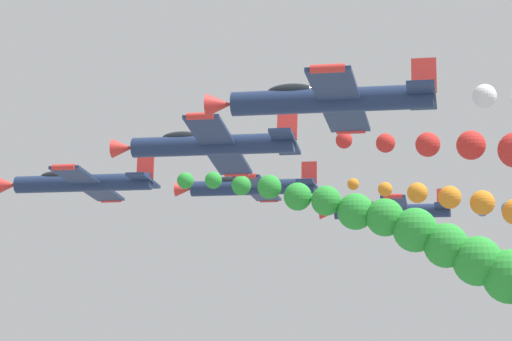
{
  "coord_description": "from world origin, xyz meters",
  "views": [
    {
      "loc": [
        -66.9,
        -12.68,
        80.46
      ],
      "look_at": [
        0.0,
        0.0,
        90.9
      ],
      "focal_mm": 77.39,
      "sensor_mm": 36.0,
      "label": 1
    }
  ],
  "objects": [
    {
      "name": "smoke_trail_lead",
      "position": [
        -1.75,
        -11.85,
        85.49
      ],
      "size": [
        4.09,
        23.53,
        9.6
      ],
      "color": "green"
    },
    {
      "name": "airplane_right_outer",
      "position": [
        20.03,
        -6.92,
        90.47
      ],
      "size": [
        9.5,
        10.35,
        2.79
      ],
      "rotation": [
        0.0,
        0.16,
        0.0
      ],
      "color": "navy"
    },
    {
      "name": "airplane_right_inner",
      "position": [
        9.98,
        2.32,
        91.26
      ],
      "size": [
        9.57,
        10.35,
        2.34
      ],
      "rotation": [
        0.0,
        0.05,
        0.0
      ],
      "color": "navy"
    },
    {
      "name": "airplane_lead",
      "position": [
        -0.58,
        11.32,
        90.34
      ],
      "size": [
        9.55,
        10.35,
        2.48
      ],
      "rotation": [
        0.0,
        0.09,
        0.0
      ],
      "color": "navy"
    },
    {
      "name": "airplane_left_outer",
      "position": [
        -19.17,
        -6.86,
        91.0
      ],
      "size": [
        9.55,
        10.35,
        2.47
      ],
      "rotation": [
        0.0,
        0.09,
        0.0
      ],
      "color": "navy"
    },
    {
      "name": "airplane_left_inner",
      "position": [
        -9.24,
        0.84,
        90.95
      ],
      "size": [
        9.48,
        10.35,
        2.85
      ],
      "rotation": [
        0.0,
        0.17,
        0.0
      ],
      "color": "navy"
    }
  ]
}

